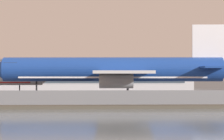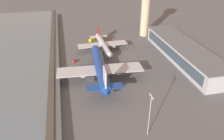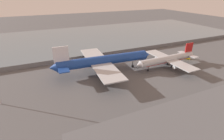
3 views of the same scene
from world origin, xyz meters
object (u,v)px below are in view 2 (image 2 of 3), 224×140
cargo_jet_blue (100,67)px  passenger_jet_silver (103,44)px  baggage_tug (75,61)px  control_tower (146,7)px  apron_light_mast_apron_west (150,113)px  ops_van (92,40)px

cargo_jet_blue → passenger_jet_silver: (-35.27, 8.35, -1.65)m
baggage_tug → control_tower: 72.53m
control_tower → apron_light_mast_apron_west: control_tower is taller
cargo_jet_blue → passenger_jet_silver: size_ratio=1.34×
apron_light_mast_apron_west → baggage_tug: bearing=-161.7°
control_tower → baggage_tug: bearing=-58.1°
baggage_tug → apron_light_mast_apron_west: size_ratio=0.19×
cargo_jet_blue → apron_light_mast_apron_west: 46.97m
cargo_jet_blue → ops_van: size_ratio=10.34×
baggage_tug → ops_van: ops_van is taller
cargo_jet_blue → apron_light_mast_apron_west: bearing=12.5°
baggage_tug → apron_light_mast_apron_west: 71.62m
control_tower → apron_light_mast_apron_west: bearing=-19.3°
control_tower → apron_light_mast_apron_west: size_ratio=2.19×
ops_van → baggage_tug: bearing=-25.4°
ops_van → control_tower: bearing=95.1°
ops_van → passenger_jet_silver: bearing=14.6°
cargo_jet_blue → ops_van: bearing=176.4°
baggage_tug → ops_van: bearing=154.6°
ops_van → apron_light_mast_apron_west: (100.02, 6.77, 9.10)m
cargo_jet_blue → baggage_tug: size_ratio=15.60×
ops_van → control_tower: 48.47m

